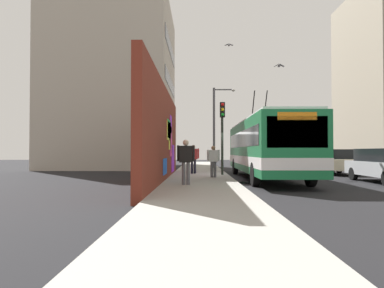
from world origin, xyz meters
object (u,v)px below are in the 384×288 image
(street_lamp, at_px, (217,122))
(parked_car_red, at_px, (286,158))
(parked_car_champagne, at_px, (335,161))
(city_bus, at_px, (265,146))
(parked_car_dark_gray, at_px, (306,159))
(pedestrian_at_curb, at_px, (213,159))
(pedestrian_midblock, at_px, (193,157))
(traffic_light, at_px, (222,126))
(pedestrian_near_wall, at_px, (186,158))

(street_lamp, bearing_deg, parked_car_red, -44.87)
(parked_car_champagne, distance_m, street_lamp, 9.30)
(city_bus, distance_m, parked_car_dark_gray, 11.38)
(parked_car_champagne, xyz_separation_m, pedestrian_at_curb, (-4.80, 7.94, 0.24))
(pedestrian_midblock, bearing_deg, street_lamp, -14.31)
(traffic_light, xyz_separation_m, street_lamp, (7.93, -0.10, 0.89))
(parked_car_red, relative_size, traffic_light, 1.08)
(parked_car_red, height_order, pedestrian_midblock, pedestrian_midblock)
(parked_car_red, relative_size, pedestrian_midblock, 2.62)
(parked_car_red, bearing_deg, parked_car_champagne, 180.00)
(parked_car_champagne, xyz_separation_m, traffic_light, (-2.91, 7.35, 2.06))
(pedestrian_near_wall, bearing_deg, parked_car_champagne, -46.15)
(parked_car_champagne, relative_size, parked_car_red, 1.00)
(pedestrian_at_curb, distance_m, street_lamp, 10.21)
(city_bus, distance_m, pedestrian_at_curb, 2.90)
(pedestrian_midblock, bearing_deg, city_bus, -121.19)
(pedestrian_near_wall, xyz_separation_m, traffic_light, (5.91, -1.83, 1.70))
(parked_car_dark_gray, distance_m, pedestrian_at_curb, 13.41)
(pedestrian_at_curb, bearing_deg, traffic_light, -17.17)
(pedestrian_at_curb, relative_size, street_lamp, 0.25)
(pedestrian_at_curb, distance_m, pedestrian_near_wall, 4.21)
(parked_car_champagne, height_order, street_lamp, street_lamp)
(parked_car_red, bearing_deg, parked_car_dark_gray, -180.00)
(traffic_light, bearing_deg, parked_car_champagne, -68.40)
(parked_car_champagne, distance_m, pedestrian_near_wall, 12.74)
(pedestrian_at_curb, height_order, traffic_light, traffic_light)
(pedestrian_at_curb, distance_m, pedestrian_midblock, 3.19)
(city_bus, distance_m, pedestrian_near_wall, 6.21)
(parked_car_champagne, height_order, traffic_light, traffic_light)
(parked_car_dark_gray, distance_m, parked_car_red, 6.30)
(parked_car_red, height_order, traffic_light, traffic_light)
(parked_car_champagne, distance_m, pedestrian_at_curb, 9.28)
(parked_car_dark_gray, height_order, pedestrian_near_wall, pedestrian_near_wall)
(pedestrian_midblock, xyz_separation_m, pedestrian_near_wall, (-7.03, 0.20, 0.06))
(parked_car_champagne, distance_m, parked_car_red, 12.30)
(street_lamp, bearing_deg, pedestrian_midblock, 165.69)
(city_bus, relative_size, traffic_light, 2.96)
(parked_car_champagne, relative_size, traffic_light, 1.08)
(parked_car_champagne, bearing_deg, parked_car_red, 0.00)
(pedestrian_near_wall, relative_size, traffic_light, 0.43)
(city_bus, distance_m, parked_car_champagne, 6.67)
(pedestrian_near_wall, relative_size, street_lamp, 0.28)
(parked_car_dark_gray, xyz_separation_m, pedestrian_midblock, (-7.79, 8.98, 0.30))
(parked_car_red, bearing_deg, pedestrian_near_wall, 156.50)
(pedestrian_midblock, height_order, street_lamp, street_lamp)
(parked_car_dark_gray, xyz_separation_m, parked_car_red, (6.30, 0.00, -0.00))
(parked_car_red, height_order, pedestrian_at_curb, pedestrian_at_curb)
(parked_car_champagne, bearing_deg, pedestrian_midblock, 101.27)
(city_bus, relative_size, street_lamp, 1.91)
(parked_car_champagne, xyz_separation_m, pedestrian_near_wall, (-8.82, 9.18, 0.36))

